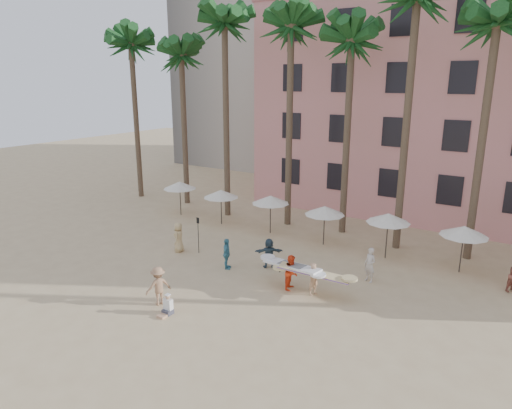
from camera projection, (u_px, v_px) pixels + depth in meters
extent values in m
plane|color=#D1B789|center=(213.00, 341.00, 18.23)|extent=(120.00, 120.00, 0.00)
cube|color=pink|center=(506.00, 109.00, 33.44)|extent=(35.00, 14.00, 16.00)
cylinder|color=brown|center=(136.00, 123.00, 39.14)|extent=(0.44, 0.44, 13.00)
cylinder|color=brown|center=(184.00, 131.00, 37.05)|extent=(0.44, 0.44, 12.00)
cylinder|color=brown|center=(226.00, 123.00, 33.35)|extent=(0.44, 0.44, 14.00)
cylinder|color=brown|center=(289.00, 130.00, 31.19)|extent=(0.44, 0.44, 13.50)
cylinder|color=brown|center=(347.00, 141.00, 29.63)|extent=(0.44, 0.44, 12.50)
cylinder|color=brown|center=(406.00, 130.00, 26.45)|extent=(0.44, 0.44, 14.50)
cylinder|color=brown|center=(481.00, 147.00, 24.95)|extent=(0.44, 0.44, 13.00)
cylinder|color=#332B23|center=(180.00, 199.00, 34.84)|extent=(0.07, 0.07, 2.50)
cone|color=white|center=(180.00, 185.00, 34.54)|extent=(2.50, 2.50, 0.55)
cylinder|color=#332B23|center=(221.00, 208.00, 32.67)|extent=(0.07, 0.07, 2.40)
cone|color=white|center=(221.00, 194.00, 32.39)|extent=(2.50, 2.50, 0.55)
cylinder|color=#332B23|center=(270.00, 215.00, 30.71)|extent=(0.07, 0.07, 2.50)
cone|color=white|center=(271.00, 200.00, 30.42)|extent=(2.50, 2.50, 0.55)
cylinder|color=#332B23|center=(324.00, 226.00, 28.54)|extent=(0.07, 0.07, 2.40)
cone|color=white|center=(325.00, 210.00, 28.26)|extent=(2.50, 2.50, 0.55)
cylinder|color=#332B23|center=(387.00, 237.00, 26.33)|extent=(0.07, 0.07, 2.60)
cone|color=white|center=(388.00, 218.00, 26.03)|extent=(2.50, 2.50, 0.55)
cylinder|color=#332B23|center=(462.00, 250.00, 24.40)|extent=(0.07, 0.07, 2.50)
cone|color=white|center=(464.00, 231.00, 24.11)|extent=(2.50, 2.50, 0.55)
imported|color=tan|center=(314.00, 279.00, 21.97)|extent=(0.54, 0.68, 1.62)
cube|color=beige|center=(314.00, 273.00, 21.88)|extent=(3.52, 1.38, 0.40)
imported|color=#FF451A|center=(292.00, 272.00, 22.57)|extent=(0.80, 0.96, 1.77)
cube|color=white|center=(292.00, 265.00, 22.48)|extent=(3.26, 1.29, 0.32)
imported|color=tan|center=(179.00, 237.00, 27.47)|extent=(0.90, 1.05, 1.83)
imported|color=#A37757|center=(158.00, 286.00, 20.99)|extent=(1.13, 1.37, 1.85)
imported|color=#324957|center=(269.00, 253.00, 25.15)|extent=(1.54, 1.34, 1.68)
imported|color=teal|center=(227.00, 254.00, 24.96)|extent=(0.84, 1.10, 1.74)
imported|color=beige|center=(370.00, 265.00, 23.36)|extent=(0.79, 0.67, 1.83)
cylinder|color=black|center=(198.00, 236.00, 27.19)|extent=(0.04, 0.04, 2.10)
cube|color=black|center=(198.00, 220.00, 26.92)|extent=(0.18, 0.03, 0.35)
cube|color=#3F3F4C|center=(168.00, 312.00, 20.29)|extent=(0.41, 0.39, 0.22)
cube|color=tan|center=(163.00, 316.00, 20.05)|extent=(0.37, 0.41, 0.11)
cube|color=white|center=(168.00, 304.00, 20.24)|extent=(0.40, 0.24, 0.51)
sphere|color=tan|center=(168.00, 297.00, 20.14)|extent=(0.22, 0.22, 0.22)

